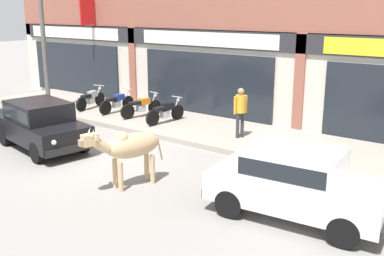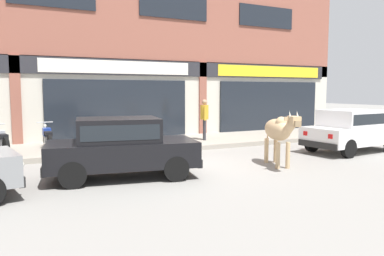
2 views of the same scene
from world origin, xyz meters
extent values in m
plane|color=gray|center=(0.00, 0.00, 0.00)|extent=(90.00, 90.00, 0.00)
cube|color=gray|center=(0.00, 3.91, 0.08)|extent=(19.00, 3.42, 0.17)
cube|color=beige|center=(0.00, 5.89, 1.70)|extent=(23.00, 0.55, 3.40)
cube|color=#28282D|center=(0.00, 5.58, 3.05)|extent=(22.08, 0.08, 0.64)
cube|color=#8E5142|center=(-3.83, 5.60, 1.70)|extent=(0.36, 0.12, 3.40)
cube|color=black|center=(0.00, 5.57, 1.35)|extent=(5.83, 0.10, 2.40)
cube|color=silver|center=(0.00, 5.55, 3.05)|extent=(6.13, 0.05, 0.52)
cube|color=#8E5142|center=(3.83, 5.60, 1.70)|extent=(0.36, 0.12, 3.40)
cube|color=black|center=(7.67, 5.57, 1.35)|extent=(5.83, 0.10, 2.40)
cube|color=yellow|center=(7.67, 5.55, 3.05)|extent=(6.13, 0.05, 0.52)
cube|color=black|center=(2.44, 5.59, 5.67)|extent=(3.13, 0.06, 1.00)
cube|color=black|center=(7.33, 5.59, 5.67)|extent=(3.13, 0.06, 1.00)
ellipsoid|color=tan|center=(2.61, -1.12, 1.02)|extent=(0.91, 1.49, 0.60)
sphere|color=tan|center=(2.52, -1.39, 1.25)|extent=(0.32, 0.32, 0.32)
cylinder|color=tan|center=(2.61, -1.58, 0.36)|extent=(0.12, 0.12, 0.72)
cylinder|color=tan|center=(2.34, -1.49, 0.36)|extent=(0.12, 0.12, 0.72)
cylinder|color=tan|center=(2.87, -0.75, 0.36)|extent=(0.12, 0.12, 0.72)
cylinder|color=tan|center=(2.60, -0.66, 0.36)|extent=(0.12, 0.12, 0.72)
cylinder|color=tan|center=(2.36, -1.90, 1.17)|extent=(0.37, 0.52, 0.43)
cube|color=tan|center=(2.29, -2.15, 1.34)|extent=(0.32, 0.41, 0.26)
cube|color=#957A57|center=(2.23, -2.32, 1.30)|extent=(0.19, 0.18, 0.14)
cone|color=beige|center=(2.39, -2.14, 1.52)|extent=(0.09, 0.13, 0.19)
cone|color=beige|center=(2.20, -2.08, 1.52)|extent=(0.09, 0.13, 0.19)
cube|color=tan|center=(2.46, -2.12, 1.40)|extent=(0.15, 0.08, 0.10)
cube|color=tan|center=(2.16, -2.03, 1.40)|extent=(0.15, 0.08, 0.10)
cylinder|color=tan|center=(2.83, -0.41, 0.80)|extent=(0.09, 0.17, 0.60)
cube|color=black|center=(-4.09, -1.02, 0.38)|extent=(0.35, 1.52, 0.20)
sphere|color=silver|center=(-4.13, -0.54, 0.68)|extent=(0.14, 0.14, 0.14)
sphere|color=silver|center=(-3.99, -1.49, 0.68)|extent=(0.14, 0.14, 0.14)
cylinder|color=black|center=(-0.45, -0.13, 0.30)|extent=(0.62, 0.28, 0.60)
cylinder|color=black|center=(-0.70, -1.55, 0.30)|extent=(0.62, 0.28, 0.60)
cylinder|color=black|center=(-2.71, 0.28, 0.30)|extent=(0.62, 0.28, 0.60)
cylinder|color=black|center=(-2.97, -1.14, 0.30)|extent=(0.62, 0.28, 0.60)
cube|color=black|center=(-1.71, -0.64, 0.60)|extent=(3.73, 2.19, 0.60)
cube|color=black|center=(-1.80, -0.62, 1.18)|extent=(2.13, 1.75, 0.56)
cube|color=black|center=(-1.80, -0.62, 1.18)|extent=(1.98, 1.75, 0.35)
cube|color=black|center=(0.00, -0.94, 0.38)|extent=(0.39, 1.52, 0.20)
cube|color=black|center=(-3.41, -0.33, 0.38)|extent=(0.39, 1.52, 0.20)
sphere|color=silver|center=(0.11, -0.48, 0.68)|extent=(0.14, 0.14, 0.14)
sphere|color=silver|center=(-0.06, -1.42, 0.68)|extent=(0.14, 0.14, 0.14)
cube|color=red|center=(-3.35, 0.16, 0.70)|extent=(0.06, 0.16, 0.14)
cube|color=red|center=(-3.52, -0.81, 0.70)|extent=(0.06, 0.16, 0.14)
cylinder|color=black|center=(7.55, 0.42, 0.30)|extent=(0.61, 0.23, 0.60)
cylinder|color=black|center=(5.26, 0.22, 0.30)|extent=(0.61, 0.23, 0.60)
cylinder|color=black|center=(5.38, -1.21, 0.30)|extent=(0.61, 0.23, 0.60)
cube|color=white|center=(6.47, -0.40, 0.60)|extent=(3.62, 1.89, 0.60)
cube|color=white|center=(6.37, -0.41, 1.18)|extent=(2.01, 1.59, 0.56)
cube|color=black|center=(6.37, -0.41, 1.18)|extent=(1.86, 1.60, 0.35)
cube|color=black|center=(8.19, -0.25, 0.38)|extent=(0.25, 1.52, 0.20)
cube|color=black|center=(4.74, -0.54, 0.38)|extent=(0.25, 1.52, 0.20)
sphere|color=silver|center=(8.18, 0.23, 0.68)|extent=(0.14, 0.14, 0.14)
cube|color=red|center=(4.68, -0.05, 0.70)|extent=(0.04, 0.16, 0.14)
cube|color=red|center=(4.76, -1.04, 0.70)|extent=(0.04, 0.16, 0.14)
cylinder|color=black|center=(-4.22, 2.98, 0.45)|extent=(0.22, 0.57, 0.56)
cube|color=#B2B5BA|center=(-4.35, 3.57, 0.49)|extent=(0.26, 0.36, 0.24)
cube|color=#A8AAB2|center=(-4.38, 3.73, 0.75)|extent=(0.32, 0.44, 0.24)
cube|color=black|center=(-4.30, 3.34, 0.73)|extent=(0.33, 0.55, 0.12)
cylinder|color=#B2B5BA|center=(-4.38, 3.20, 0.41)|extent=(0.16, 0.48, 0.06)
cylinder|color=black|center=(-3.00, 4.37, 0.45)|extent=(0.11, 0.56, 0.56)
cylinder|color=black|center=(-2.98, 3.12, 0.45)|extent=(0.11, 0.56, 0.56)
cube|color=#B2B5BA|center=(-2.99, 3.72, 0.49)|extent=(0.20, 0.32, 0.24)
cube|color=navy|center=(-2.99, 3.88, 0.75)|extent=(0.25, 0.40, 0.24)
cube|color=black|center=(-2.98, 3.48, 0.73)|extent=(0.23, 0.52, 0.12)
cylinder|color=#B2B5BA|center=(-2.99, 4.31, 0.75)|extent=(0.04, 0.27, 0.59)
cylinder|color=#B2B5BA|center=(-3.00, 4.35, 1.03)|extent=(0.52, 0.04, 0.03)
sphere|color=silver|center=(-3.00, 4.41, 0.91)|extent=(0.12, 0.12, 0.12)
cylinder|color=#B2B5BA|center=(-3.09, 3.36, 0.41)|extent=(0.07, 0.48, 0.06)
cylinder|color=black|center=(-1.54, 4.37, 0.45)|extent=(0.22, 0.57, 0.56)
cylinder|color=black|center=(-1.81, 3.15, 0.45)|extent=(0.22, 0.57, 0.56)
cube|color=#B2B5BA|center=(-1.68, 3.74, 0.49)|extent=(0.27, 0.36, 0.24)
cube|color=orange|center=(-1.64, 3.89, 0.75)|extent=(0.32, 0.44, 0.24)
cube|color=black|center=(-1.73, 3.50, 0.73)|extent=(0.33, 0.56, 0.12)
cylinder|color=#B2B5BA|center=(-1.55, 4.31, 0.75)|extent=(0.10, 0.27, 0.59)
cylinder|color=#B2B5BA|center=(-1.54, 4.35, 1.03)|extent=(0.51, 0.15, 0.03)
sphere|color=silver|center=(-1.53, 4.40, 0.91)|extent=(0.12, 0.12, 0.12)
cylinder|color=#B2B5BA|center=(-1.87, 3.41, 0.41)|extent=(0.16, 0.48, 0.06)
cylinder|color=black|center=(-0.27, 4.20, 0.45)|extent=(0.16, 0.57, 0.56)
cylinder|color=black|center=(-0.40, 2.96, 0.45)|extent=(0.16, 0.57, 0.56)
cube|color=#B2B5BA|center=(-0.34, 3.56, 0.49)|extent=(0.23, 0.34, 0.24)
cube|color=black|center=(-0.32, 3.72, 0.75)|extent=(0.28, 0.42, 0.24)
cube|color=black|center=(-0.36, 3.32, 0.73)|extent=(0.27, 0.54, 0.12)
cylinder|color=#B2B5BA|center=(-0.28, 4.14, 0.75)|extent=(0.07, 0.27, 0.59)
cylinder|color=#B2B5BA|center=(-0.27, 4.18, 1.03)|extent=(0.52, 0.09, 0.03)
sphere|color=silver|center=(-0.27, 4.24, 0.91)|extent=(0.12, 0.12, 0.12)
cylinder|color=#B2B5BA|center=(-0.48, 3.21, 0.41)|extent=(0.11, 0.48, 0.06)
cylinder|color=#2D2D33|center=(2.77, 3.44, 0.58)|extent=(0.11, 0.11, 0.82)
cylinder|color=#2D2D33|center=(2.84, 3.61, 0.58)|extent=(0.11, 0.11, 0.82)
cylinder|color=gold|center=(2.81, 3.52, 1.27)|extent=(0.32, 0.32, 0.56)
cylinder|color=gold|center=(2.72, 3.33, 1.24)|extent=(0.08, 0.08, 0.56)
cylinder|color=gold|center=(2.89, 3.72, 1.24)|extent=(0.08, 0.08, 0.56)
sphere|color=tan|center=(2.81, 3.52, 1.67)|extent=(0.20, 0.20, 0.20)
camera|label=1|loc=(9.83, -8.47, 4.18)|focal=42.00mm
camera|label=2|loc=(-4.21, -9.37, 2.11)|focal=35.00mm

